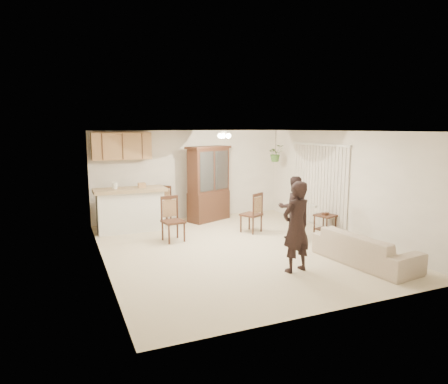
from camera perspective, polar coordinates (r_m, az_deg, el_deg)
name	(u,v)px	position (r m, az deg, el deg)	size (l,w,h in m)	color
floor	(237,248)	(8.69, 1.84, -8.03)	(6.50, 6.50, 0.00)	beige
ceiling	(237,131)	(8.31, 1.93, 8.68)	(5.50, 6.50, 0.02)	white
wall_back	(190,175)	(11.42, -4.91, 2.49)	(5.50, 0.02, 2.50)	beige
wall_front	(336,225)	(5.67, 15.70, -4.62)	(5.50, 0.02, 2.50)	beige
wall_left	(102,200)	(7.70, -17.08, -1.11)	(0.02, 6.50, 2.50)	beige
wall_right	(343,184)	(9.86, 16.58, 1.09)	(0.02, 6.50, 2.50)	beige
breakfast_bar	(131,212)	(10.24, -13.20, -2.74)	(1.60, 0.55, 1.00)	silver
bar_top	(130,190)	(10.15, -13.31, 0.30)	(1.75, 0.70, 0.08)	tan
upper_cabinets	(122,146)	(10.75, -14.42, 6.37)	(1.50, 0.34, 0.70)	olive
vertical_blinds	(318,185)	(10.56, 13.30, 0.92)	(0.06, 2.30, 2.10)	beige
ceiling_fixture	(224,135)	(9.49, -0.01, 8.14)	(0.36, 0.36, 0.20)	#FFEEBF
hanging_plant	(276,153)	(11.52, 7.38, 5.51)	(0.43, 0.37, 0.48)	#295321
plant_cord	(276,142)	(11.50, 7.42, 7.12)	(0.01, 0.01, 0.65)	black
sofa	(365,245)	(8.12, 19.51, -7.13)	(1.87, 0.73, 0.73)	beige
adult	(296,223)	(7.22, 10.31, -4.34)	(0.66, 0.43, 1.80)	black
child	(293,210)	(9.43, 9.89, -2.57)	(0.66, 0.51, 1.35)	black
china_hutch	(209,184)	(11.08, -2.20, 1.13)	(1.41, 0.99, 2.07)	#331D12
side_table	(325,224)	(10.01, 14.22, -4.49)	(0.56, 0.56, 0.55)	#331D12
chair_bar	(173,229)	(9.23, -7.25, -5.22)	(0.52, 0.52, 1.03)	#331D12
chair_hutch_left	(162,213)	(11.00, -8.81, -2.95)	(0.61, 0.61, 1.00)	#331D12
chair_hutch_right	(251,221)	(9.96, 3.89, -4.14)	(0.60, 0.60, 1.00)	#331D12
controller_adult	(313,206)	(6.88, 12.59, -1.99)	(0.04, 0.14, 0.04)	white
controller_child	(298,203)	(9.06, 10.55, -1.60)	(0.04, 0.13, 0.04)	white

